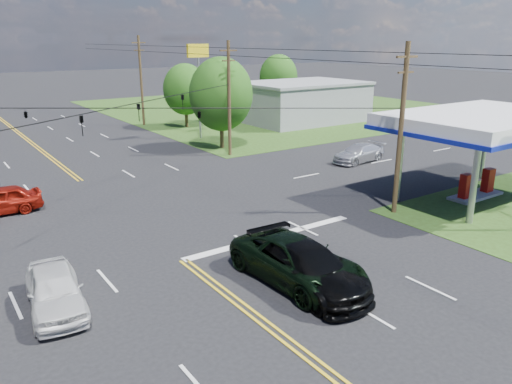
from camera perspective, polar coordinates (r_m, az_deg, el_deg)
ground at (r=29.92m, az=-15.20°, el=-2.24°), size 280.00×280.00×0.00m
grass_ne at (r=74.12m, az=2.21°, el=9.65°), size 46.00×48.00×0.03m
stop_bar at (r=25.38m, az=1.85°, el=-5.14°), size 10.00×0.50×0.02m
retail_ne at (r=61.42m, az=5.23°, el=10.11°), size 14.00×10.00×4.40m
gas_canopy at (r=33.48m, az=24.72°, el=7.15°), size 12.20×8.20×5.35m
pole_se at (r=28.73m, az=16.24°, el=7.04°), size 1.60×0.28×9.50m
pole_ne at (r=42.34m, az=-3.09°, el=10.72°), size 1.60×0.28×9.50m
pole_right_far at (r=59.28m, az=-13.00°, el=12.39°), size 1.60×0.28×10.00m
span_wire_signals at (r=28.57m, az=-16.14°, el=9.19°), size 26.00×18.00×1.13m
power_lines at (r=26.47m, az=-15.16°, el=14.36°), size 26.04×100.00×0.64m
tree_right_a at (r=45.41m, az=-4.02°, el=11.08°), size 5.70×5.70×8.18m
tree_right_b at (r=57.16m, az=-8.08°, el=11.53°), size 4.94×4.94×7.09m
tree_far_r at (r=71.48m, az=2.58°, el=13.03°), size 5.32×5.32×7.63m
pickup_dkgreen at (r=20.64m, az=4.85°, el=-7.93°), size 3.24×6.53×1.78m
suv_black at (r=20.22m, az=5.96°, el=-8.54°), size 2.70×6.17×1.77m
pickup_white at (r=20.03m, az=-22.01°, el=-10.34°), size 2.42×4.86×1.59m
sedan_far at (r=41.44m, az=11.66°, el=4.37°), size 5.13×2.48×1.44m
polesign_ne at (r=50.06m, az=-6.62°, el=14.32°), size 2.51×0.70×9.15m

